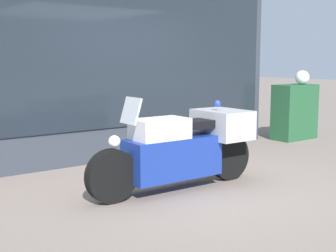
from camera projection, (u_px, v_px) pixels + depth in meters
The scene contains 6 objects.
ground_plane at pixel (193, 182), 6.29m from camera, with size 60.00×60.00×0.00m, color gray.
shop_building at pixel (95, 38), 7.38m from camera, with size 6.51×0.55×3.91m.
window_display at pixel (130, 127), 8.01m from camera, with size 5.31×0.30×2.08m.
paramedic_motorcycle at pixel (186, 145), 5.94m from camera, with size 2.46×0.76×1.20m.
utility_cabinet at pixel (295, 112), 9.64m from camera, with size 0.94×0.48×1.13m, color #235633.
white_helmet at pixel (302, 77), 9.55m from camera, with size 0.29×0.29×0.29m, color white.
Camera 1 is at (-3.95, -4.69, 1.63)m, focal length 50.00 mm.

